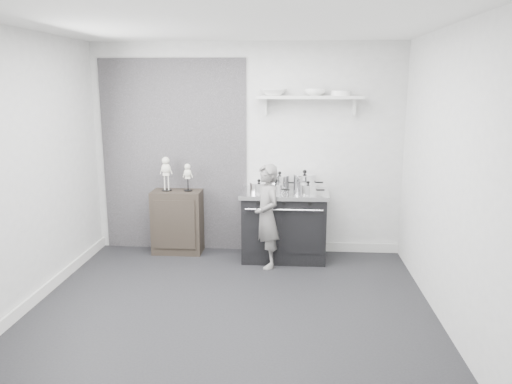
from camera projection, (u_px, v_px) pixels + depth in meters
ground at (231, 307)px, 4.99m from camera, size 4.00×4.00×0.00m
room_shell at (222, 141)px, 4.79m from camera, size 4.02×3.62×2.71m
wall_shelf at (310, 98)px, 6.14m from camera, size 1.30×0.26×0.24m
stove at (284, 225)px, 6.29m from camera, size 1.09×0.68×0.87m
side_cabinet at (178, 222)px, 6.53m from camera, size 0.64×0.37×0.83m
child at (267, 216)px, 5.97m from camera, size 0.48×0.55×1.26m
pot_front_left at (259, 187)px, 6.10m from camera, size 0.32×0.23×0.17m
pot_back_left at (280, 182)px, 6.32m from camera, size 0.34×0.25×0.23m
pot_back_right at (305, 182)px, 6.29m from camera, size 0.38×0.30×0.25m
pot_front_right at (308, 189)px, 6.02m from camera, size 0.31×0.22×0.16m
pot_front_center at (276, 189)px, 6.05m from camera, size 0.25×0.16×0.15m
skeleton_full at (166, 171)px, 6.40m from camera, size 0.14×0.09×0.51m
skeleton_torso at (188, 175)px, 6.39m from camera, size 0.11×0.07×0.41m
bowl_large at (274, 92)px, 6.15m from camera, size 0.33×0.33×0.08m
bowl_small at (315, 92)px, 6.11m from camera, size 0.26×0.26×0.08m
plate_stack at (341, 93)px, 6.09m from camera, size 0.24×0.24×0.06m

